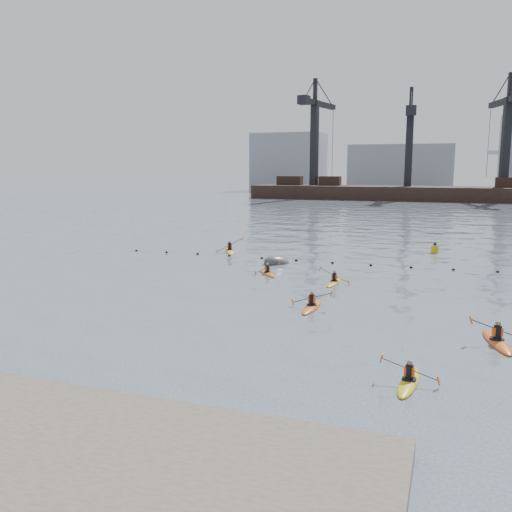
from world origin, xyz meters
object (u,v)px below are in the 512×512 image
object	(u,v)px
kayaker_2	(267,273)
nav_buoy	(435,249)
kayaker_1	(409,381)
kayaker_4	(497,341)
kayaker_0	(312,306)
kayaker_5	(230,251)
mooring_buoy	(277,264)
kayaker_3	(334,282)

from	to	relation	value
kayaker_2	nav_buoy	bearing A→B (deg)	14.28
kayaker_1	kayaker_4	xyz separation A→B (m)	(3.25, 5.84, 0.02)
kayaker_2	kayaker_0	bearing A→B (deg)	-94.96
kayaker_5	mooring_buoy	bearing A→B (deg)	-62.56
kayaker_1	kayaker_4	bearing A→B (deg)	65.59
kayaker_3	nav_buoy	xyz separation A→B (m)	(5.81, 15.52, 0.26)
kayaker_2	mooring_buoy	xyz separation A→B (m)	(-0.64, 4.32, -0.09)
kayaker_0	kayaker_3	size ratio (longest dim) A/B	1.08
kayaker_2	kayaker_3	distance (m)	5.30
kayaker_3	mooring_buoy	xyz separation A→B (m)	(-5.74, 5.73, -0.09)
kayaker_4	kayaker_5	size ratio (longest dim) A/B	1.02
kayaker_5	nav_buoy	xyz separation A→B (m)	(17.31, 5.63, 0.24)
kayaker_1	nav_buoy	world-z (taller)	nav_buoy
nav_buoy	kayaker_3	bearing A→B (deg)	-110.51
kayaker_1	nav_buoy	xyz separation A→B (m)	(-0.04, 31.06, 0.26)
kayaker_2	kayaker_4	world-z (taller)	kayaker_4
kayaker_2	kayaker_5	xyz separation A→B (m)	(-6.40, 8.48, 0.02)
kayaker_1	kayaker_5	world-z (taller)	kayaker_5
nav_buoy	kayaker_1	bearing A→B (deg)	-89.93
kayaker_3	kayaker_4	world-z (taller)	kayaker_4
kayaker_2	kayaker_5	distance (m)	10.62
kayaker_0	kayaker_3	xyz separation A→B (m)	(-0.13, 6.63, -0.01)
kayaker_0	kayaker_1	bearing A→B (deg)	-57.04
kayaker_4	kayaker_5	distance (m)	28.43
kayaker_1	kayaker_4	distance (m)	6.69
kayaker_2	kayaker_3	bearing A→B (deg)	-53.49
kayaker_1	kayaker_3	bearing A→B (deg)	115.30
kayaker_0	kayaker_5	size ratio (longest dim) A/B	0.93
kayaker_0	nav_buoy	size ratio (longest dim) A/B	2.86
kayaker_5	kayaker_0	bearing A→B (deg)	-81.58
mooring_buoy	nav_buoy	world-z (taller)	nav_buoy
kayaker_5	kayaker_3	bearing A→B (deg)	-67.42
kayaker_0	kayaker_1	size ratio (longest dim) A/B	1.07
kayaker_5	nav_buoy	distance (m)	18.21
kayaker_0	kayaker_4	world-z (taller)	kayaker_4
kayaker_4	nav_buoy	xyz separation A→B (m)	(-3.29, 25.22, 0.24)
kayaker_2	kayaker_1	bearing A→B (deg)	-95.15
kayaker_3	kayaker_2	bearing A→B (deg)	168.03
kayaker_3	mooring_buoy	size ratio (longest dim) A/B	1.30
kayaker_0	kayaker_2	bearing A→B (deg)	123.31
kayaker_4	kayaker_5	world-z (taller)	kayaker_5
mooring_buoy	kayaker_4	bearing A→B (deg)	-46.11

